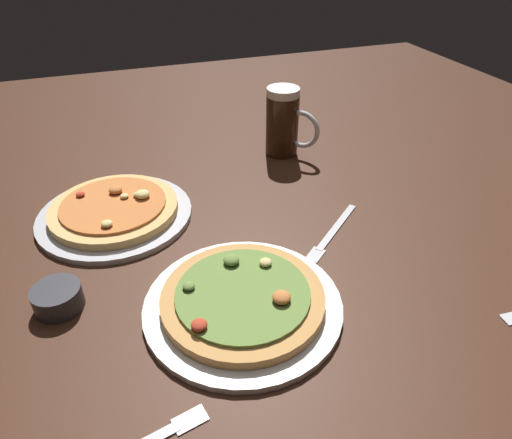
% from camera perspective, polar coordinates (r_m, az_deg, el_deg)
% --- Properties ---
extents(ground_plane, '(2.40, 2.40, 0.03)m').
position_cam_1_polar(ground_plane, '(0.94, 0.00, -1.76)').
color(ground_plane, '#3D2114').
extents(pizza_plate_near, '(0.32, 0.32, 0.05)m').
position_cam_1_polar(pizza_plate_near, '(0.74, -1.67, -10.21)').
color(pizza_plate_near, silver).
rests_on(pizza_plate_near, ground_plane).
extents(pizza_plate_far, '(0.32, 0.32, 0.05)m').
position_cam_1_polar(pizza_plate_far, '(0.99, -17.41, 1.05)').
color(pizza_plate_far, '#B2B2B7').
rests_on(pizza_plate_far, ground_plane).
extents(beer_mug_dark, '(0.12, 0.12, 0.18)m').
position_cam_1_polar(beer_mug_dark, '(1.18, 3.54, 12.13)').
color(beer_mug_dark, black).
rests_on(beer_mug_dark, ground_plane).
extents(ramekin_sauce, '(0.08, 0.08, 0.04)m').
position_cam_1_polar(ramekin_sauce, '(0.81, -23.76, -9.05)').
color(ramekin_sauce, '#333338').
rests_on(ramekin_sauce, ground_plane).
extents(fork_spare, '(0.18, 0.15, 0.01)m').
position_cam_1_polar(fork_spare, '(0.92, 9.60, -1.59)').
color(fork_spare, silver).
rests_on(fork_spare, ground_plane).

